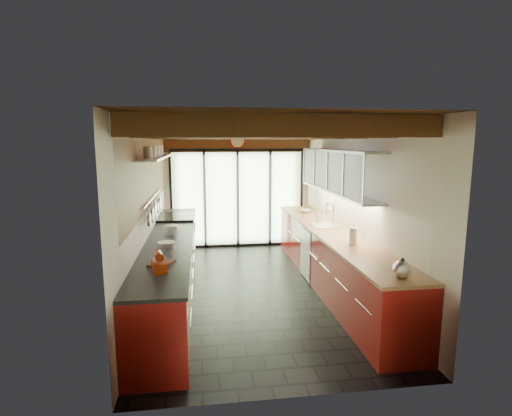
% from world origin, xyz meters
% --- Properties ---
extents(ground, '(5.50, 5.50, 0.00)m').
position_xyz_m(ground, '(0.00, 0.00, 0.00)').
color(ground, black).
rests_on(ground, ground).
extents(room_shell, '(5.50, 5.50, 5.50)m').
position_xyz_m(room_shell, '(0.00, 0.00, 1.65)').
color(room_shell, silver).
rests_on(room_shell, ground).
extents(ceiling_beams, '(3.14, 5.06, 4.90)m').
position_xyz_m(ceiling_beams, '(-0.00, 0.38, 2.46)').
color(ceiling_beams, '#593316').
rests_on(ceiling_beams, ground).
extents(glass_door, '(2.95, 0.10, 2.90)m').
position_xyz_m(glass_door, '(0.00, 2.69, 1.66)').
color(glass_door, '#C6EAAD').
rests_on(glass_door, ground).
extents(left_counter, '(0.68, 5.00, 0.92)m').
position_xyz_m(left_counter, '(-1.28, 0.00, 0.46)').
color(left_counter, maroon).
rests_on(left_counter, ground).
extents(range_stove, '(0.66, 0.90, 0.97)m').
position_xyz_m(range_stove, '(-1.28, 1.45, 0.47)').
color(range_stove, silver).
rests_on(range_stove, ground).
extents(right_counter, '(0.68, 5.00, 0.92)m').
position_xyz_m(right_counter, '(1.27, 0.00, 0.46)').
color(right_counter, maroon).
rests_on(right_counter, ground).
extents(sink_assembly, '(0.45, 0.52, 0.43)m').
position_xyz_m(sink_assembly, '(1.29, 0.40, 0.96)').
color(sink_assembly, silver).
rests_on(sink_assembly, right_counter).
extents(upper_cabinets_right, '(0.34, 3.00, 3.00)m').
position_xyz_m(upper_cabinets_right, '(1.43, 0.30, 1.85)').
color(upper_cabinets_right, silver).
rests_on(upper_cabinets_right, ground).
extents(left_wall_fixtures, '(0.28, 2.60, 0.96)m').
position_xyz_m(left_wall_fixtures, '(-1.47, 0.18, 1.85)').
color(left_wall_fixtures, silver).
rests_on(left_wall_fixtures, ground).
extents(stand_mixer, '(0.20, 0.28, 0.23)m').
position_xyz_m(stand_mixer, '(-1.27, -1.68, 1.01)').
color(stand_mixer, '#AF330E').
rests_on(stand_mixer, left_counter).
extents(pot_large, '(0.26, 0.26, 0.14)m').
position_xyz_m(pot_large, '(-1.27, 0.10, 0.99)').
color(pot_large, silver).
rests_on(pot_large, left_counter).
extents(pot_small, '(0.28, 0.28, 0.09)m').
position_xyz_m(pot_small, '(-1.27, -0.74, 0.96)').
color(pot_small, silver).
rests_on(pot_small, left_counter).
extents(cutting_board, '(0.32, 0.36, 0.03)m').
position_xyz_m(cutting_board, '(-1.27, -1.43, 0.93)').
color(cutting_board, brown).
rests_on(cutting_board, left_counter).
extents(kettle, '(0.26, 0.27, 0.23)m').
position_xyz_m(kettle, '(1.27, -2.25, 1.02)').
color(kettle, silver).
rests_on(kettle, right_counter).
extents(paper_towel, '(0.12, 0.12, 0.29)m').
position_xyz_m(paper_towel, '(1.27, -0.89, 1.04)').
color(paper_towel, white).
rests_on(paper_towel, right_counter).
extents(soap_bottle, '(0.09, 0.09, 0.18)m').
position_xyz_m(soap_bottle, '(1.27, 0.77, 1.01)').
color(soap_bottle, silver).
rests_on(soap_bottle, right_counter).
extents(bowl, '(0.25, 0.25, 0.06)m').
position_xyz_m(bowl, '(1.27, 1.67, 0.95)').
color(bowl, silver).
rests_on(bowl, right_counter).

